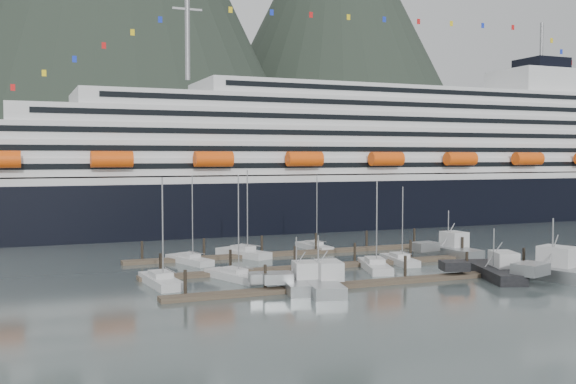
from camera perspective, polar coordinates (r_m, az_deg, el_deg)
name	(u,v)px	position (r m, az deg, el deg)	size (l,w,h in m)	color
ground	(363,269)	(90.22, 6.33, -6.53)	(1600.00, 1600.00, 0.00)	#485555
mountains	(118,2)	(689.65, -14.19, 15.34)	(870.00, 440.00, 420.00)	black
cruise_ship	(364,170)	(151.62, 6.45, 1.89)	(210.00, 30.40, 50.30)	black
dock_near	(366,283)	(79.25, 6.62, -7.64)	(48.18, 2.28, 3.20)	#42352A
dock_mid	(319,266)	(90.69, 2.65, -6.27)	(48.18, 2.28, 3.20)	#42352A
dock_far	(283,253)	(102.50, -0.41, -5.19)	(48.18, 2.28, 3.20)	#42352A
sailboat_a	(161,282)	(80.09, -10.72, -7.48)	(3.62, 9.75, 13.10)	silver
sailboat_b	(234,276)	(82.52, -4.59, -7.14)	(5.36, 9.60, 13.14)	silver
sailboat_c	(375,267)	(90.00, 7.36, -6.30)	(5.54, 10.36, 12.24)	silver
sailboat_e	(189,260)	(95.75, -8.36, -5.75)	(5.17, 9.35, 12.74)	silver
sailboat_f	(243,254)	(101.13, -3.81, -5.24)	(6.40, 9.98, 13.47)	silver
sailboat_g	(314,247)	(108.76, 2.22, -4.67)	(2.94, 9.17, 12.46)	silver
sailboat_h	(400,261)	(95.88, 9.43, -5.75)	(3.46, 8.68, 11.21)	silver
trawler_a	(317,282)	(76.21, 2.46, -7.62)	(9.28, 12.71, 6.74)	#999C9F
trawler_b	(295,282)	(76.45, 0.62, -7.60)	(8.02, 10.45, 6.48)	#999C9F
trawler_c	(492,270)	(87.66, 16.90, -6.36)	(10.28, 13.46, 6.65)	black
trawler_d	(551,271)	(88.41, 21.41, -6.26)	(11.54, 14.37, 8.26)	#999C9F
trawler_e	(447,250)	(104.43, 13.34, -4.77)	(9.08, 11.90, 7.55)	#999C9F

